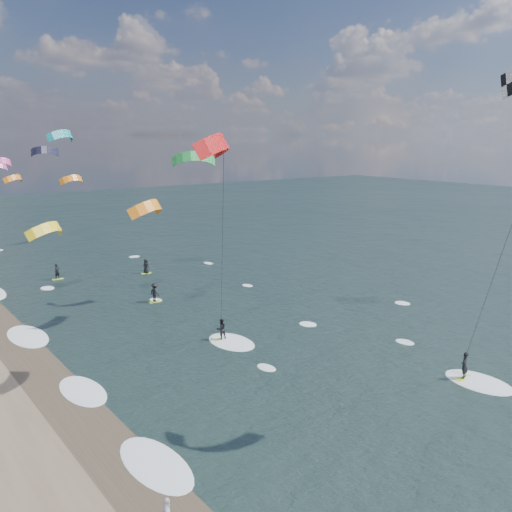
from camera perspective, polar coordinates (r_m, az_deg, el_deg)
ground at (r=28.82m, az=16.71°, el=-17.65°), size 260.00×260.00×0.00m
wet_sand_strip at (r=29.58m, az=-15.76°, el=-16.76°), size 3.00×240.00×0.00m
kitesurfer_near_b at (r=33.51m, az=-3.05°, el=3.61°), size 6.77×8.96×14.68m
far_kitesurfers at (r=54.09m, az=-12.07°, el=-2.40°), size 9.29×13.69×1.67m
bg_kite_field at (r=69.10m, az=-19.86°, el=8.22°), size 15.09×68.42×8.51m
shoreline_surf at (r=33.96m, az=-16.73°, el=-12.92°), size 2.40×79.40×0.11m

